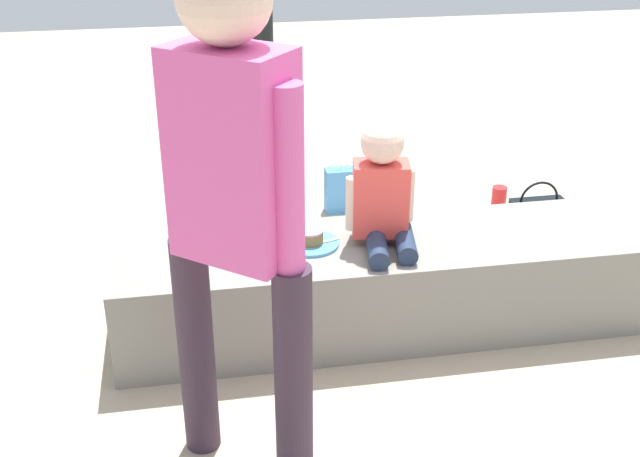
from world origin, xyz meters
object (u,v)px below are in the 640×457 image
gift_bag (344,190)px  water_bottle_near_gift (257,204)px  cake_plate (310,240)px  party_cup_red (499,197)px  child_seated (383,192)px  handbag_black_leather (536,219)px  cake_box_white (449,223)px  adult_standing (234,190)px

gift_bag → water_bottle_near_gift: bearing=-171.4°
cake_plate → party_cup_red: bearing=39.8°
child_seated → gift_bag: size_ratio=1.74×
gift_bag → handbag_black_leather: bearing=-30.2°
handbag_black_leather → cake_box_white: bearing=161.0°
handbag_black_leather → cake_plate: bearing=-154.2°
child_seated → cake_box_white: 1.07m
child_seated → gift_bag: 1.21m
child_seated → adult_standing: bearing=-130.5°
cake_plate → cake_box_white: (0.82, 0.72, -0.34)m
child_seated → water_bottle_near_gift: bearing=110.1°
gift_bag → handbag_black_leather: 0.99m
cake_plate → gift_bag: cake_plate is taller
cake_box_white → handbag_black_leather: 0.42m
adult_standing → cake_plate: 0.96m
cake_box_white → handbag_black_leather: (0.40, -0.14, 0.05)m
water_bottle_near_gift → adult_standing: bearing=-96.9°
cake_box_white → gift_bag: bearing=141.9°
water_bottle_near_gift → cake_plate: bearing=-83.7°
child_seated → party_cup_red: bearing=48.1°
party_cup_red → cake_box_white: 0.45m
gift_bag → cake_box_white: 0.59m
adult_standing → water_bottle_near_gift: (0.21, 1.74, -0.83)m
party_cup_red → handbag_black_leather: 0.41m
adult_standing → cake_box_white: bearing=51.8°
gift_bag → cake_box_white: bearing=-38.1°
adult_standing → party_cup_red: (1.51, 1.71, -0.88)m
gift_bag → water_bottle_near_gift: gift_bag is taller
child_seated → cake_box_white: bearing=54.1°
adult_standing → gift_bag: (0.68, 1.81, -0.82)m
cake_box_white → party_cup_red: bearing=35.7°
water_bottle_near_gift → cake_box_white: (0.93, -0.29, -0.05)m
adult_standing → cake_plate: (0.32, 0.73, -0.54)m
cake_plate → party_cup_red: (1.18, 0.99, -0.34)m
adult_standing → party_cup_red: bearing=48.7°
child_seated → gift_bag: (0.08, 1.12, -0.47)m
cake_plate → cake_box_white: size_ratio=0.68×
child_seated → cake_box_white: child_seated is taller
adult_standing → gift_bag: bearing=69.5°
adult_standing → party_cup_red: 2.45m
adult_standing → handbag_black_leather: (1.54, 1.31, -0.82)m
child_seated → party_cup_red: child_seated is taller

